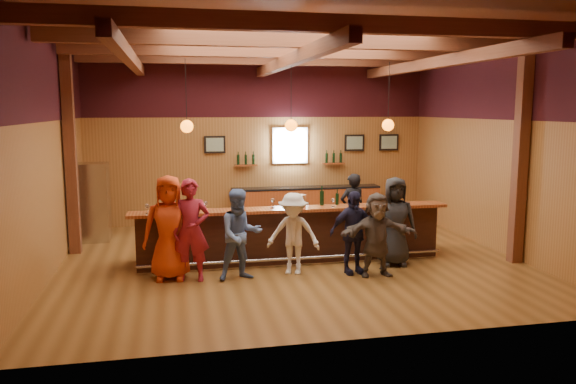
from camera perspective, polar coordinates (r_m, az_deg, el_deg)
name	(u,v)px	position (r m, az deg, el deg)	size (l,w,h in m)	color
room	(291,99)	(11.04, 0.26, 9.42)	(9.04, 9.00, 4.52)	brown
bar_counter	(290,233)	(11.42, 0.23, -4.22)	(6.30, 1.07, 1.11)	black
back_bar_cabinet	(306,204)	(15.10, 1.86, -1.26)	(4.00, 0.52, 0.95)	brown
window	(290,145)	(15.04, 0.20, 4.75)	(0.95, 0.09, 0.95)	silver
framed_pictures	(321,143)	(15.23, 3.41, 4.97)	(5.35, 0.05, 0.45)	black
wine_shelves	(290,162)	(15.01, 0.25, 3.10)	(3.00, 0.18, 0.30)	brown
pendant_lights	(291,125)	(10.99, 0.32, 6.79)	(4.24, 0.24, 1.37)	black
stainless_fridge	(93,202)	(13.64, -19.16, -0.98)	(0.70, 0.70, 1.80)	silver
customer_orange	(169,228)	(10.19, -11.98, -3.57)	(0.92, 0.60, 1.88)	red
customer_redvest	(191,230)	(10.04, -9.83, -3.84)	(0.67, 0.44, 1.82)	maroon
customer_denim	(240,235)	(10.01, -4.86, -4.33)	(0.79, 0.62, 1.64)	#5775AF
customer_white	(293,234)	(10.33, 0.54, -4.26)	(0.98, 0.56, 1.51)	silver
customer_navy	(353,232)	(10.43, 6.58, -4.09)	(0.91, 0.38, 1.55)	#1A1933
customer_brown	(377,235)	(10.33, 9.01, -4.30)	(1.42, 0.45, 1.54)	#544A43
customer_dark	(395,221)	(11.08, 10.78, -2.95)	(0.85, 0.55, 1.73)	#232426
bartender	(352,210)	(12.49, 6.56, -1.81)	(0.59, 0.39, 1.62)	black
ice_bucket	(301,201)	(11.10, 1.30, -0.88)	(0.22, 0.22, 0.24)	brown
bottle_a	(322,198)	(11.25, 3.45, -0.58)	(0.08, 0.08, 0.39)	black
bottle_b	(337,199)	(11.34, 5.01, -0.68)	(0.07, 0.07, 0.31)	black
glass_a	(147,206)	(10.67, -14.11, -1.43)	(0.08, 0.08, 0.19)	silver
glass_b	(195,205)	(10.69, -9.39, -1.32)	(0.08, 0.08, 0.17)	silver
glass_c	(206,204)	(10.79, -8.36, -1.20)	(0.08, 0.08, 0.18)	silver
glass_d	(241,203)	(10.78, -4.76, -1.08)	(0.09, 0.09, 0.19)	silver
glass_e	(273,201)	(10.94, -1.56, -0.89)	(0.09, 0.09, 0.20)	silver
glass_f	(333,201)	(11.10, 4.59, -0.87)	(0.08, 0.08, 0.17)	silver
glass_g	(359,199)	(11.38, 7.23, -0.67)	(0.08, 0.08, 0.18)	silver
glass_h	(383,199)	(11.42, 9.61, -0.75)	(0.07, 0.07, 0.16)	silver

